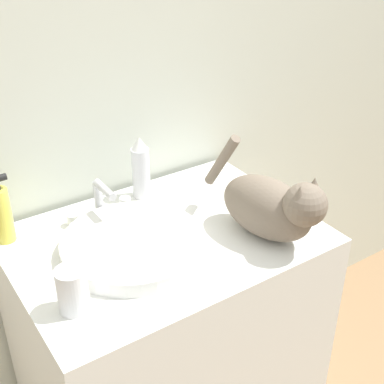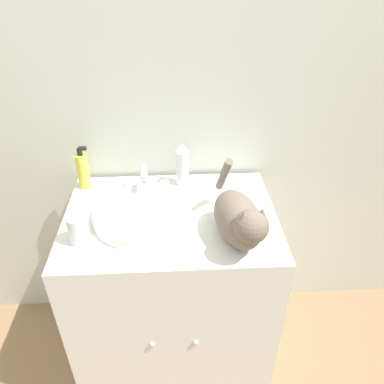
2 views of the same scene
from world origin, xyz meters
name	(u,v)px [view 1 (image 1 of 2)]	position (x,y,z in m)	size (l,w,h in m)	color
wall_back	(98,56)	(0.00, 0.63, 1.25)	(6.00, 0.05, 2.50)	silver
vanity_cabinet	(168,349)	(0.00, 0.29, 0.42)	(0.81, 0.60, 0.84)	white
sink_basin	(133,245)	(-0.10, 0.28, 0.86)	(0.37, 0.37, 0.04)	white
faucet	(100,202)	(-0.10, 0.46, 0.90)	(0.19, 0.12, 0.12)	silver
cat	(272,206)	(0.24, 0.14, 0.93)	(0.20, 0.40, 0.25)	#7A6B5B
soap_bottle	(2,214)	(-0.36, 0.51, 0.92)	(0.05, 0.05, 0.19)	#EADB4C
spray_bottle	(141,168)	(0.05, 0.51, 0.93)	(0.05, 0.05, 0.19)	silver
cup	(73,290)	(-0.31, 0.16, 0.89)	(0.07, 0.07, 0.11)	white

